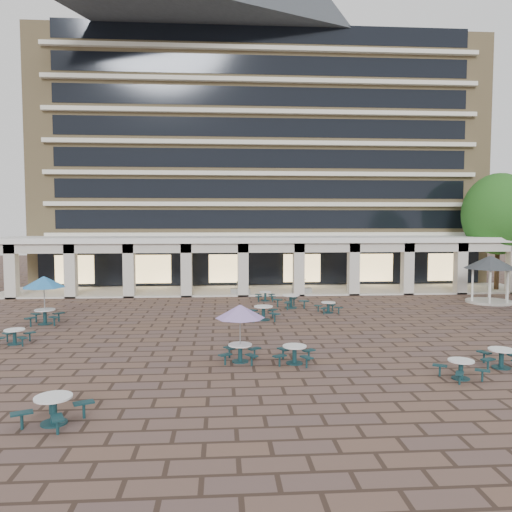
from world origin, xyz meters
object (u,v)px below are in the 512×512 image
object	(u,v)px
picnic_table_2	(501,357)
planter_right	(302,288)
picnic_table_0	(15,335)
picnic_table_1	(54,407)
gazebo	(490,268)
planter_left	(240,288)

from	to	relation	value
picnic_table_2	planter_right	world-z (taller)	planter_right
picnic_table_0	picnic_table_1	bearing A→B (deg)	-65.90
gazebo	planter_right	distance (m)	13.36
picnic_table_1	planter_right	size ratio (longest dim) A/B	1.40
gazebo	planter_left	world-z (taller)	gazebo
planter_left	planter_right	size ratio (longest dim) A/B	1.00
planter_right	picnic_table_1	bearing A→B (deg)	-114.43
picnic_table_1	planter_right	distance (m)	26.25
planter_left	planter_right	bearing A→B (deg)	-0.00
picnic_table_0	planter_right	bearing A→B (deg)	39.75
picnic_table_0	picnic_table_2	size ratio (longest dim) A/B	0.80
picnic_table_0	picnic_table_1	distance (m)	10.53
planter_left	planter_right	world-z (taller)	planter_left
picnic_table_2	gazebo	bearing A→B (deg)	83.73
picnic_table_1	planter_right	xyz separation A→B (m)	(10.86, 23.90, -0.00)
picnic_table_2	gazebo	size ratio (longest dim) A/B	0.57
picnic_table_2	planter_right	size ratio (longest dim) A/B	1.33
gazebo	picnic_table_0	bearing A→B (deg)	-160.77
planter_right	gazebo	bearing A→B (deg)	-21.18
picnic_table_0	picnic_table_2	xyz separation A→B (m)	(20.22, -5.12, 0.03)
picnic_table_2	planter_left	distance (m)	21.75
gazebo	planter_right	size ratio (longest dim) A/B	2.33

